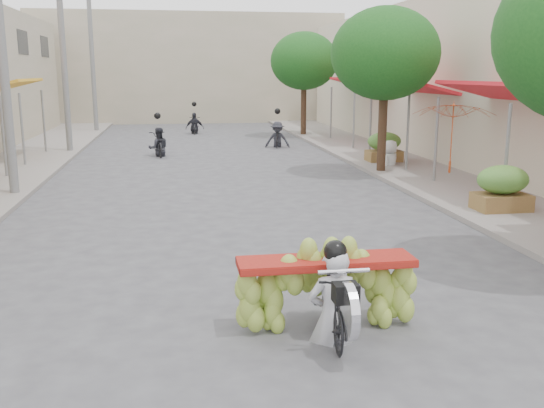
{
  "coord_description": "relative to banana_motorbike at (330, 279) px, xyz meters",
  "views": [
    {
      "loc": [
        -1.18,
        -4.6,
        3.22
      ],
      "look_at": [
        0.37,
        5.02,
        1.1
      ],
      "focal_mm": 40.0,
      "sensor_mm": 36.0,
      "label": 1
    }
  ],
  "objects": [
    {
      "name": "banana_motorbike",
      "position": [
        0.0,
        0.0,
        0.0
      ],
      "size": [
        2.24,
        1.78,
        2.15
      ],
      "color": "black",
      "rests_on": "ground"
    },
    {
      "name": "bg_motorbike_a",
      "position": [
        -2.46,
        17.22,
        0.02
      ],
      "size": [
        0.85,
        1.69,
        1.95
      ],
      "color": "black",
      "rests_on": "ground"
    },
    {
      "name": "utility_pole_far",
      "position": [
        -6.06,
        18.71,
        3.31
      ],
      "size": [
        0.6,
        0.24,
        8.0
      ],
      "color": "slate",
      "rests_on": "ground"
    },
    {
      "name": "bg_motorbike_b",
      "position": [
        2.63,
        19.28,
        0.16
      ],
      "size": [
        1.15,
        1.54,
        1.95
      ],
      "color": "black",
      "rests_on": "ground"
    },
    {
      "name": "bg_motorbike_c",
      "position": [
        -0.73,
        26.04,
        0.09
      ],
      "size": [
        1.0,
        1.56,
        1.95
      ],
      "color": "black",
      "rests_on": "ground"
    },
    {
      "name": "street_tree_mid",
      "position": [
        4.74,
        11.71,
        3.06
      ],
      "size": [
        3.4,
        3.4,
        5.25
      ],
      "color": "#3A2719",
      "rests_on": "ground"
    },
    {
      "name": "utility_pole_mid",
      "position": [
        -6.06,
        9.71,
        3.31
      ],
      "size": [
        0.6,
        0.24,
        8.0
      ],
      "color": "slate",
      "rests_on": "ground"
    },
    {
      "name": "far_building",
      "position": [
        -0.66,
        35.71,
        2.78
      ],
      "size": [
        20.0,
        6.0,
        7.0
      ],
      "primitive_type": "cube",
      "color": "#AFA38A",
      "rests_on": "ground"
    },
    {
      "name": "sidewalk_right",
      "position": [
        6.34,
        12.71,
        -0.66
      ],
      "size": [
        4.0,
        60.0,
        0.12
      ],
      "primitive_type": "cube",
      "color": "gray",
      "rests_on": "ground"
    },
    {
      "name": "utility_pole_back",
      "position": [
        -6.06,
        27.71,
        3.31
      ],
      "size": [
        0.6,
        0.24,
        8.0
      ],
      "color": "slate",
      "rests_on": "ground"
    },
    {
      "name": "produce_crate_far",
      "position": [
        5.54,
        13.71,
        -0.01
      ],
      "size": [
        1.2,
        0.88,
        1.16
      ],
      "color": "brown",
      "rests_on": "ground"
    },
    {
      "name": "pedestrian",
      "position": [
        5.48,
        12.83,
        0.24
      ],
      "size": [
        0.93,
        0.93,
        1.68
      ],
      "rotation": [
        0.0,
        0.0,
        3.92
      ],
      "color": "silver",
      "rests_on": "ground"
    },
    {
      "name": "street_tree_far",
      "position": [
        4.74,
        23.71,
        3.06
      ],
      "size": [
        3.4,
        3.4,
        5.25
      ],
      "color": "#3A2719",
      "rests_on": "ground"
    },
    {
      "name": "produce_crate_mid",
      "position": [
        5.54,
        5.71,
        -0.01
      ],
      "size": [
        1.2,
        0.88,
        1.16
      ],
      "color": "brown",
      "rests_on": "ground"
    },
    {
      "name": "market_umbrella",
      "position": [
        5.18,
        7.63,
        1.81
      ],
      "size": [
        2.09,
        2.09,
        1.85
      ],
      "rotation": [
        0.0,
        0.0,
        -0.03
      ],
      "color": "#A33B15",
      "rests_on": "ground"
    }
  ]
}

